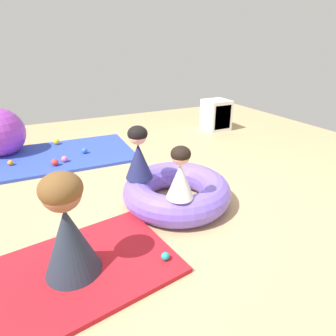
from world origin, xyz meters
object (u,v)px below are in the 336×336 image
object	(u,v)px
play_ball_teal	(165,256)
play_ball_red	(55,162)
inflatable_cushion	(177,191)
play_ball_pink	(65,159)
adult_seated	(67,227)
play_ball_orange	(10,163)
storage_cube	(217,115)
play_ball_blue	(85,151)
play_ball_yellow	(56,142)
child_in_navy	(138,153)
child_in_white	(180,173)

from	to	relation	value
play_ball_teal	play_ball_red	bearing A→B (deg)	103.16
inflatable_cushion	play_ball_pink	xyz separation A→B (m)	(-0.89, 1.59, -0.06)
adult_seated	play_ball_orange	xyz separation A→B (m)	(-0.42, 2.34, -0.34)
storage_cube	play_ball_teal	bearing A→B (deg)	-130.76
storage_cube	play_ball_pink	bearing A→B (deg)	-170.09
play_ball_blue	play_ball_red	distance (m)	0.53
inflatable_cushion	play_ball_orange	bearing A→B (deg)	130.87
play_ball_yellow	storage_cube	world-z (taller)	storage_cube
child_in_navy	play_ball_yellow	distance (m)	2.34
play_ball_teal	play_ball_orange	bearing A→B (deg)	112.65
adult_seated	play_ball_blue	size ratio (longest dim) A/B	9.07
adult_seated	play_ball_red	size ratio (longest dim) A/B	8.10
child_in_white	play_ball_blue	xyz separation A→B (m)	(-0.42, 2.15, -0.44)
play_ball_yellow	storage_cube	bearing A→B (deg)	-6.35
play_ball_blue	play_ball_orange	bearing A→B (deg)	-179.11
play_ball_teal	play_ball_orange	distance (m)	2.75
play_ball_orange	storage_cube	xyz separation A→B (m)	(3.50, 0.30, 0.20)
play_ball_pink	child_in_navy	bearing A→B (deg)	-68.35
inflatable_cushion	child_in_white	xyz separation A→B (m)	(-0.15, -0.35, 0.38)
play_ball_teal	storage_cube	xyz separation A→B (m)	(2.44, 2.84, 0.21)
child_in_navy	play_ball_blue	xyz separation A→B (m)	(-0.25, 1.62, -0.47)
child_in_white	play_ball_orange	world-z (taller)	child_in_white
child_in_navy	play_ball_orange	xyz separation A→B (m)	(-1.22, 1.60, -0.48)
play_ball_blue	play_ball_red	xyz separation A→B (m)	(-0.44, -0.29, 0.01)
adult_seated	play_ball_red	bearing A→B (deg)	47.96
storage_cube	inflatable_cushion	bearing A→B (deg)	-133.09
child_in_navy	play_ball_teal	distance (m)	1.06
inflatable_cushion	play_ball_yellow	size ratio (longest dim) A/B	11.51
play_ball_blue	storage_cube	xyz separation A→B (m)	(2.53, 0.29, 0.20)
child_in_navy	storage_cube	size ratio (longest dim) A/B	0.95
inflatable_cushion	child_in_navy	distance (m)	0.55
play_ball_blue	play_ball_pink	size ratio (longest dim) A/B	1.00
inflatable_cushion	play_ball_red	size ratio (longest dim) A/B	11.56
play_ball_red	play_ball_blue	bearing A→B (deg)	33.13
play_ball_orange	storage_cube	distance (m)	3.52
inflatable_cushion	storage_cube	distance (m)	2.86
inflatable_cushion	storage_cube	world-z (taller)	storage_cube
play_ball_blue	play_ball_yellow	xyz separation A→B (m)	(-0.32, 0.60, 0.01)
play_ball_orange	storage_cube	size ratio (longest dim) A/B	0.13
play_ball_blue	play_ball_yellow	world-z (taller)	play_ball_yellow
child_in_white	inflatable_cushion	bearing A→B (deg)	-49.82
inflatable_cushion	child_in_white	distance (m)	0.53
play_ball_blue	play_ball_orange	world-z (taller)	play_ball_blue
play_ball_yellow	play_ball_pink	bearing A→B (deg)	-89.13
inflatable_cushion	child_in_navy	size ratio (longest dim) A/B	2.06
inflatable_cushion	storage_cube	xyz separation A→B (m)	(1.95, 2.09, 0.13)
play_ball_teal	play_ball_orange	world-z (taller)	play_ball_orange
play_ball_teal	play_ball_red	xyz separation A→B (m)	(-0.53, 2.26, 0.02)
play_ball_pink	play_ball_orange	size ratio (longest dim) A/B	1.19
adult_seated	play_ball_blue	world-z (taller)	adult_seated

